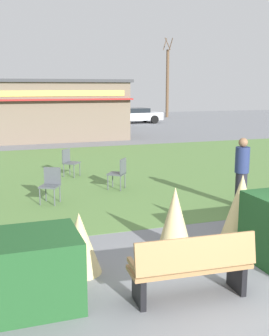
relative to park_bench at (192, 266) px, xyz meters
The scene contains 15 objects.
ground_plane 0.88m from the park_bench, 20.91° to the right, with size 80.00×80.00×0.00m, color slate.
lawn_patch 8.92m from the park_bench, 85.54° to the left, with size 36.00×12.00×0.01m, color #5B8442.
park_bench is the anchor object (origin of this frame).
hedge_left 2.50m from the park_bench, 166.90° to the left, with size 1.97×1.10×0.98m, color #1E4C23.
ornamental_grass_behind_left 2.54m from the park_bench, 42.23° to the left, with size 0.78×0.78×1.29m, color #D1BC7F.
ornamental_grass_behind_right 1.82m from the park_bench, 73.00° to the left, with size 0.62×0.62×1.14m, color #D1BC7F.
ornamental_grass_behind_center 1.84m from the park_bench, 133.84° to the left, with size 0.69×0.69×0.98m, color #D1BC7F.
food_kiosk 18.98m from the park_bench, 86.70° to the left, with size 7.43×4.93×3.26m.
cafe_chair_east 5.64m from the park_bench, 101.77° to the left, with size 0.60×0.60×0.89m.
cafe_chair_center 8.52m from the park_bench, 91.07° to the left, with size 0.62×0.62×0.89m.
cafe_chair_north 6.35m from the park_bench, 82.09° to the left, with size 0.62×0.62×0.89m.
person_strolling 4.87m from the park_bench, 49.33° to the left, with size 0.34×0.34×1.69m.
parked_car_center_slot 26.99m from the park_bench, 83.75° to the left, with size 4.27×2.19×1.20m.
parked_car_east_slot 28.10m from the park_bench, 72.73° to the left, with size 4.32×2.30×1.20m.
tree_right_bg 34.95m from the park_bench, 67.30° to the left, with size 0.91×0.96×7.32m.
Camera 1 is at (-3.14, -4.48, 2.88)m, focal length 44.46 mm.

